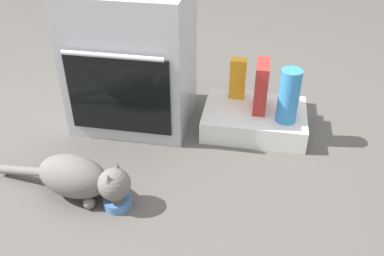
{
  "coord_description": "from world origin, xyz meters",
  "views": [
    {
      "loc": [
        0.63,
        -1.59,
        1.38
      ],
      "look_at": [
        0.34,
        0.05,
        0.25
      ],
      "focal_mm": 39.54,
      "sensor_mm": 36.0,
      "label": 1
    }
  ],
  "objects_px": {
    "cat": "(80,178)",
    "cereal_box": "(261,87)",
    "food_bowl": "(118,201)",
    "water_bottle": "(289,96)",
    "juice_carton": "(238,79)",
    "oven": "(132,58)",
    "pantry_cabinet": "(254,119)"
  },
  "relations": [
    {
      "from": "oven",
      "to": "cereal_box",
      "type": "bearing_deg",
      "value": 1.51
    },
    {
      "from": "cat",
      "to": "juice_carton",
      "type": "xyz_separation_m",
      "value": [
        0.64,
        0.84,
        0.13
      ]
    },
    {
      "from": "cat",
      "to": "juice_carton",
      "type": "distance_m",
      "value": 1.06
    },
    {
      "from": "oven",
      "to": "water_bottle",
      "type": "xyz_separation_m",
      "value": [
        0.87,
        -0.08,
        -0.11
      ]
    },
    {
      "from": "juice_carton",
      "to": "pantry_cabinet",
      "type": "bearing_deg",
      "value": -47.99
    },
    {
      "from": "cat",
      "to": "juice_carton",
      "type": "height_order",
      "value": "juice_carton"
    },
    {
      "from": "cereal_box",
      "to": "juice_carton",
      "type": "distance_m",
      "value": 0.18
    },
    {
      "from": "food_bowl",
      "to": "water_bottle",
      "type": "xyz_separation_m",
      "value": [
        0.74,
        0.66,
        0.25
      ]
    },
    {
      "from": "food_bowl",
      "to": "cat",
      "type": "height_order",
      "value": "cat"
    },
    {
      "from": "pantry_cabinet",
      "to": "cereal_box",
      "type": "bearing_deg",
      "value": 43.57
    },
    {
      "from": "pantry_cabinet",
      "to": "food_bowl",
      "type": "relative_size",
      "value": 4.44
    },
    {
      "from": "cat",
      "to": "cereal_box",
      "type": "distance_m",
      "value": 1.07
    },
    {
      "from": "cat",
      "to": "water_bottle",
      "type": "bearing_deg",
      "value": 43.95
    },
    {
      "from": "food_bowl",
      "to": "cat",
      "type": "distance_m",
      "value": 0.2
    },
    {
      "from": "food_bowl",
      "to": "cat",
      "type": "relative_size",
      "value": 0.18
    },
    {
      "from": "oven",
      "to": "food_bowl",
      "type": "xyz_separation_m",
      "value": [
        0.13,
        -0.74,
        -0.36
      ]
    },
    {
      "from": "water_bottle",
      "to": "juice_carton",
      "type": "relative_size",
      "value": 1.25
    },
    {
      "from": "pantry_cabinet",
      "to": "cereal_box",
      "type": "relative_size",
      "value": 2.05
    },
    {
      "from": "food_bowl",
      "to": "water_bottle",
      "type": "bearing_deg",
      "value": 41.6
    },
    {
      "from": "juice_carton",
      "to": "water_bottle",
      "type": "bearing_deg",
      "value": -36.31
    },
    {
      "from": "cereal_box",
      "to": "water_bottle",
      "type": "bearing_deg",
      "value": -34.04
    },
    {
      "from": "cereal_box",
      "to": "oven",
      "type": "bearing_deg",
      "value": -178.49
    },
    {
      "from": "cat",
      "to": "water_bottle",
      "type": "height_order",
      "value": "water_bottle"
    },
    {
      "from": "pantry_cabinet",
      "to": "cereal_box",
      "type": "distance_m",
      "value": 0.21
    },
    {
      "from": "pantry_cabinet",
      "to": "food_bowl",
      "type": "bearing_deg",
      "value": -127.95
    },
    {
      "from": "oven",
      "to": "pantry_cabinet",
      "type": "height_order",
      "value": "oven"
    },
    {
      "from": "juice_carton",
      "to": "cat",
      "type": "bearing_deg",
      "value": -127.32
    },
    {
      "from": "cereal_box",
      "to": "water_bottle",
      "type": "xyz_separation_m",
      "value": [
        0.15,
        -0.1,
        0.01
      ]
    },
    {
      "from": "cereal_box",
      "to": "juice_carton",
      "type": "height_order",
      "value": "cereal_box"
    },
    {
      "from": "oven",
      "to": "cereal_box",
      "type": "xyz_separation_m",
      "value": [
        0.72,
        0.02,
        -0.12
      ]
    },
    {
      "from": "food_bowl",
      "to": "juice_carton",
      "type": "distance_m",
      "value": 1.01
    },
    {
      "from": "pantry_cabinet",
      "to": "cat",
      "type": "xyz_separation_m",
      "value": [
        -0.75,
        -0.71,
        0.05
      ]
    }
  ]
}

